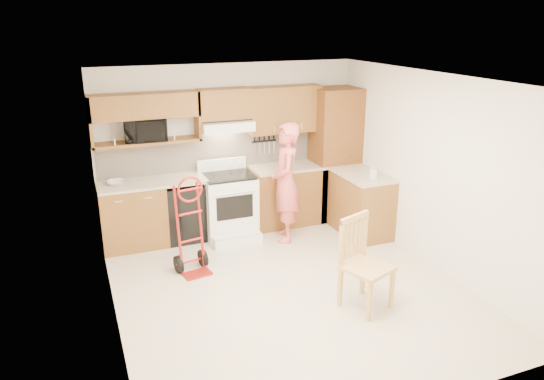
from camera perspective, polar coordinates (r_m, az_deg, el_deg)
floor at (r=6.39m, az=1.69°, el=-10.83°), size 4.00×4.50×0.02m
ceiling at (r=5.60m, az=1.94°, el=12.26°), size 4.00×4.50×0.02m
wall_back at (r=7.91m, az=-4.74°, el=4.81°), size 4.00×0.02×2.50m
wall_front at (r=4.07m, az=14.75°, el=-9.57°), size 4.00×0.02×2.50m
wall_left at (r=5.44m, az=-18.05°, el=-2.56°), size 0.02×4.50×2.50m
wall_right at (r=6.89m, az=17.34°, el=1.92°), size 0.02×4.50×2.50m
backsplash at (r=7.90m, az=-4.67°, el=4.42°), size 3.92×0.03×0.55m
lower_cab_left at (r=7.57m, az=-15.16°, el=-2.80°), size 0.90×0.60×0.90m
dishwasher at (r=7.68m, az=-9.60°, el=-2.27°), size 0.60×0.60×0.85m
lower_cab_right at (r=8.13m, az=1.65°, el=-0.62°), size 1.14×0.60×0.90m
countertop_left at (r=7.45m, az=-13.18°, el=0.86°), size 1.50×0.63×0.04m
countertop_right at (r=7.99m, az=1.68°, el=2.56°), size 1.14×0.63×0.04m
cab_return_right at (r=7.85m, az=9.83°, el=-1.63°), size 0.60×1.00×0.90m
countertop_return at (r=7.70m, az=10.02°, el=1.66°), size 0.63×1.00×0.04m
pantry_tall at (r=8.31m, az=6.91°, el=3.98°), size 0.70×0.60×2.10m
upper_cab_left at (r=7.34m, az=-13.96°, el=9.07°), size 1.50×0.33×0.34m
upper_shelf_mw at (r=7.43m, az=-13.65°, el=5.19°), size 1.50×0.33×0.04m
upper_cab_center at (r=7.58m, az=-5.36°, el=9.51°), size 0.76×0.33×0.44m
upper_cab_right at (r=7.92m, az=1.35°, el=8.94°), size 1.14×0.33×0.70m
range_hood at (r=7.57m, az=-5.15°, el=7.12°), size 0.76×0.46×0.14m
knife_strip at (r=8.04m, az=-0.86°, el=5.02°), size 0.40×0.05×0.29m
microwave at (r=7.39m, az=-13.89°, el=6.52°), size 0.60×0.43×0.32m
range at (r=7.61m, az=-4.74°, el=-1.23°), size 0.75×0.99×1.11m
person at (r=7.37m, az=1.54°, el=0.79°), size 0.60×0.74×1.75m
hand_truck at (r=6.56m, az=-8.85°, el=-4.45°), size 0.53×0.50×1.17m
dining_chair at (r=5.85m, az=10.54°, el=-8.12°), size 0.63×0.65×1.06m
soap_bottle at (r=7.45m, az=11.13°, el=2.02°), size 0.12×0.12×0.21m
bowl at (r=7.39m, az=-16.89°, el=0.79°), size 0.26×0.26×0.06m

